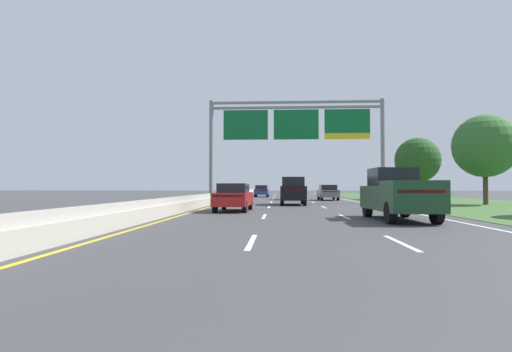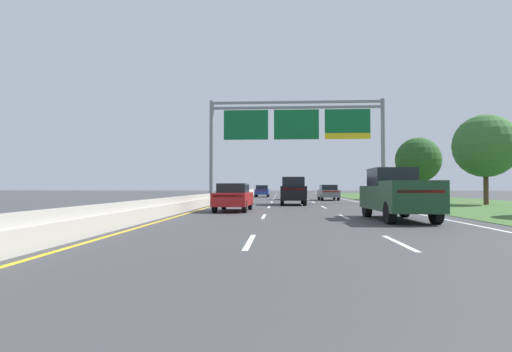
% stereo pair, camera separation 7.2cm
% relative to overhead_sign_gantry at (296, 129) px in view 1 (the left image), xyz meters
% --- Properties ---
extents(ground_plane, '(220.00, 220.00, 0.00)m').
position_rel_overhead_sign_gantry_xyz_m(ground_plane, '(-0.30, -0.92, -6.32)').
color(ground_plane, '#3D3D3F').
extents(lane_striping, '(11.96, 106.00, 0.01)m').
position_rel_overhead_sign_gantry_xyz_m(lane_striping, '(-0.30, -1.38, -6.32)').
color(lane_striping, white).
rests_on(lane_striping, ground).
extents(grass_verge_right, '(14.00, 110.00, 0.02)m').
position_rel_overhead_sign_gantry_xyz_m(grass_verge_right, '(13.65, -0.92, -6.31)').
color(grass_verge_right, '#3D602D').
rests_on(grass_verge_right, ground).
extents(median_barrier_concrete, '(0.60, 110.00, 0.85)m').
position_rel_overhead_sign_gantry_xyz_m(median_barrier_concrete, '(-6.90, -0.92, -5.97)').
color(median_barrier_concrete, '#A8A399').
rests_on(median_barrier_concrete, ground).
extents(overhead_sign_gantry, '(15.06, 0.42, 8.88)m').
position_rel_overhead_sign_gantry_xyz_m(overhead_sign_gantry, '(0.00, 0.00, 0.00)').
color(overhead_sign_gantry, gray).
rests_on(overhead_sign_gantry, ground).
extents(pickup_truck_darkgreen, '(2.13, 5.45, 2.20)m').
position_rel_overhead_sign_gantry_xyz_m(pickup_truck_darkgreen, '(3.50, -18.20, -5.25)').
color(pickup_truck_darkgreen, '#193D23').
rests_on(pickup_truck_darkgreen, ground).
extents(car_red_left_lane_sedan, '(1.95, 4.45, 1.57)m').
position_rel_overhead_sign_gantry_xyz_m(car_red_left_lane_sedan, '(-4.04, -12.27, -5.51)').
color(car_red_left_lane_sedan, maroon).
rests_on(car_red_left_lane_sedan, ground).
extents(car_blue_left_lane_sedan, '(1.89, 4.43, 1.57)m').
position_rel_overhead_sign_gantry_xyz_m(car_blue_left_lane_sedan, '(-3.81, 20.22, -5.51)').
color(car_blue_left_lane_sedan, navy).
rests_on(car_blue_left_lane_sedan, ground).
extents(car_black_centre_lane_suv, '(1.92, 4.71, 2.11)m').
position_rel_overhead_sign_gantry_xyz_m(car_black_centre_lane_suv, '(-0.41, -3.75, -5.23)').
color(car_black_centre_lane_suv, black).
rests_on(car_black_centre_lane_suv, ground).
extents(car_grey_right_lane_sedan, '(1.86, 4.42, 1.57)m').
position_rel_overhead_sign_gantry_xyz_m(car_grey_right_lane_sedan, '(3.51, 7.18, -5.51)').
color(car_grey_right_lane_sedan, slate).
rests_on(car_grey_right_lane_sedan, ground).
extents(car_silver_centre_lane_sedan, '(1.90, 4.43, 1.57)m').
position_rel_overhead_sign_gantry_xyz_m(car_silver_centre_lane_sedan, '(-0.30, 9.03, -5.51)').
color(car_silver_centre_lane_sedan, '#B2B5BA').
rests_on(car_silver_centre_lane_sedan, ground).
extents(roadside_tree_mid, '(4.78, 4.78, 6.89)m').
position_rel_overhead_sign_gantry_xyz_m(roadside_tree_mid, '(14.24, -3.18, -1.84)').
color(roadside_tree_mid, '#4C3823').
rests_on(roadside_tree_mid, ground).
extents(roadside_tree_far, '(4.93, 4.93, 6.79)m').
position_rel_overhead_sign_gantry_xyz_m(roadside_tree_far, '(13.81, 11.12, -2.00)').
color(roadside_tree_far, '#4C3823').
rests_on(roadside_tree_far, ground).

